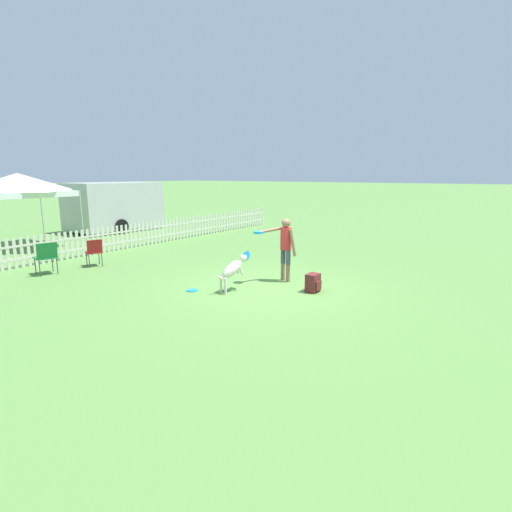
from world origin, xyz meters
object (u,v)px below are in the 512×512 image
Objects in this scene: backpack_on_grass at (313,283)px; folding_chair_blue_left at (94,250)px; handler_person at (284,243)px; folding_chair_center at (46,255)px; canopy_tent_main at (18,185)px; equipment_trailer at (114,205)px; frisbee_near_dog at (192,290)px; frisbee_near_handler at (314,274)px; leaping_dog at (233,269)px.

folding_chair_blue_left is (-1.42, 6.52, 0.28)m from backpack_on_grass.
handler_person reaches higher than folding_chair_center.
handler_person is 0.54× the size of canopy_tent_main.
folding_chair_center is 0.18× the size of equipment_trailer.
backpack_on_grass is (1.59, -2.37, 0.20)m from frisbee_near_dog.
handler_person is at bearing -105.16° from equipment_trailer.
frisbee_near_dog is 11.66m from equipment_trailer.
backpack_on_grass is at bearing -153.21° from frisbee_near_handler.
frisbee_near_dog is at bearing -92.91° from canopy_tent_main.
frisbee_near_dog is 0.05× the size of equipment_trailer.
handler_person is 6.49m from folding_chair_center.
frisbee_near_handler is at bearing 26.79° from backpack_on_grass.
folding_chair_center reaches higher than folding_chair_blue_left.
frisbee_near_handler is at bearing -27.32° from frisbee_near_dog.
handler_person is 1.62m from leaping_dog.
backpack_on_grass reaches higher than frisbee_near_dog.
backpack_on_grass is 6.68m from folding_chair_blue_left.
folding_chair_center reaches higher than frisbee_near_handler.
backpack_on_grass is 13.25m from equipment_trailer.
backpack_on_grass is at bearing -84.36° from canopy_tent_main.
leaping_dog reaches higher than frisbee_near_dog.
equipment_trailer is at bearing 79.56° from frisbee_near_handler.
leaping_dog is 5.43m from folding_chair_center.
frisbee_near_handler is 1.71m from backpack_on_grass.
backpack_on_grass is at bearing -56.09° from frisbee_near_dog.
folding_chair_blue_left is at bearing -93.44° from canopy_tent_main.
backpack_on_grass reaches higher than frisbee_near_handler.
canopy_tent_main is (1.63, 4.74, 1.78)m from folding_chair_center.
folding_chair_center is at bearing 13.15° from folding_chair_blue_left.
handler_person is at bearing -81.53° from canopy_tent_main.
frisbee_near_handler is 7.33m from folding_chair_center.
folding_chair_blue_left is 0.17× the size of equipment_trailer.
frisbee_near_handler is at bearing 138.37° from folding_chair_center.
canopy_tent_main reaches higher than leaping_dog.
leaping_dog is 0.20× the size of equipment_trailer.
folding_chair_blue_left is (-0.36, 4.98, -0.06)m from leaping_dog.
frisbee_near_handler is at bearing 137.59° from folding_chair_blue_left.
folding_chair_blue_left is (0.17, 4.15, 0.48)m from frisbee_near_dog.
canopy_tent_main reaches higher than handler_person.
canopy_tent_main is 5.12m from equipment_trailer.
backpack_on_grass is 0.14× the size of canopy_tent_main.
handler_person reaches higher than frisbee_near_handler.
leaping_dog is 5.00m from folding_chair_blue_left.
frisbee_near_handler is 11.23m from canopy_tent_main.
handler_person is 6.30× the size of frisbee_near_dog.
handler_person is at bearing -33.22° from frisbee_near_dog.
leaping_dog reaches higher than backpack_on_grass.
frisbee_near_handler is 0.05× the size of equipment_trailer.
frisbee_near_dog is at bearing 152.68° from frisbee_near_handler.
leaping_dog is 12.14m from equipment_trailer.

